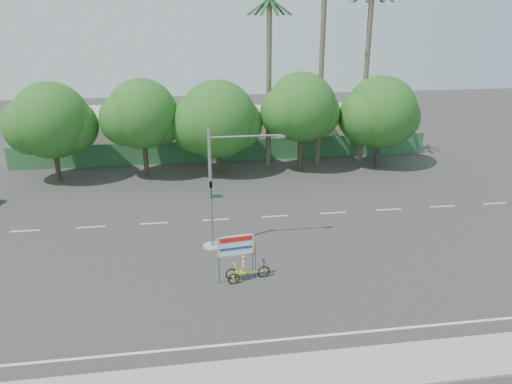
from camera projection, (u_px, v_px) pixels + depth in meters
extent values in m
plane|color=#33302D|center=(266.00, 278.00, 25.78)|extent=(120.00, 120.00, 0.00)
cube|color=gray|center=(300.00, 375.00, 18.79)|extent=(50.00, 2.40, 0.12)
cube|color=#336B3D|center=(227.00, 151.00, 45.42)|extent=(38.00, 0.08, 2.00)
cube|color=beige|center=(118.00, 133.00, 47.86)|extent=(12.00, 8.00, 4.00)
cube|color=beige|center=(301.00, 128.00, 50.45)|extent=(14.00, 8.00, 3.60)
cylinder|color=#473828|center=(57.00, 160.00, 39.95)|extent=(0.40, 0.40, 3.52)
sphere|color=#1B5017|center=(51.00, 120.00, 38.86)|extent=(6.00, 6.00, 6.00)
sphere|color=#1B5017|center=(71.00, 126.00, 39.51)|extent=(4.32, 4.32, 4.32)
sphere|color=#1B5017|center=(33.00, 126.00, 38.54)|extent=(4.56, 4.56, 4.56)
cylinder|color=#473828|center=(145.00, 155.00, 40.89)|extent=(0.40, 0.40, 3.74)
sphere|color=#1B5017|center=(142.00, 114.00, 39.73)|extent=(5.60, 5.60, 5.60)
sphere|color=#1B5017|center=(159.00, 120.00, 40.39)|extent=(4.03, 4.03, 4.03)
sphere|color=#1B5017|center=(126.00, 119.00, 39.44)|extent=(4.26, 4.26, 4.26)
cylinder|color=#473828|center=(219.00, 155.00, 41.81)|extent=(0.40, 0.40, 3.30)
sphere|color=#1B5017|center=(218.00, 119.00, 40.78)|extent=(6.40, 6.40, 6.40)
sphere|color=#1B5017|center=(235.00, 124.00, 41.44)|extent=(4.61, 4.61, 4.61)
sphere|color=#1B5017|center=(200.00, 124.00, 40.45)|extent=(4.86, 4.86, 4.86)
cylinder|color=#473828|center=(300.00, 148.00, 42.69)|extent=(0.40, 0.40, 3.87)
sphere|color=#1B5017|center=(301.00, 107.00, 41.49)|extent=(5.80, 5.80, 5.80)
sphere|color=#1B5017|center=(315.00, 113.00, 42.16)|extent=(4.18, 4.18, 4.18)
sphere|color=#1B5017|center=(286.00, 112.00, 41.19)|extent=(4.41, 4.41, 4.41)
cylinder|color=#473828|center=(378.00, 147.00, 43.74)|extent=(0.40, 0.40, 3.43)
sphere|color=#1B5017|center=(381.00, 112.00, 42.68)|extent=(6.20, 6.20, 6.20)
sphere|color=#1B5017|center=(394.00, 117.00, 43.34)|extent=(4.46, 4.46, 4.46)
sphere|color=#1B5017|center=(366.00, 117.00, 42.36)|extent=(4.71, 4.71, 4.71)
cylinder|color=#70604C|center=(321.00, 67.00, 42.12)|extent=(0.44, 0.44, 17.00)
cylinder|color=#70604C|center=(366.00, 79.00, 43.02)|extent=(0.44, 0.44, 15.00)
cylinder|color=#70604C|center=(269.00, 86.00, 42.00)|extent=(0.44, 0.44, 14.00)
cube|color=#1C4C21|center=(281.00, 6.00, 39.97)|extent=(1.91, 0.28, 1.36)
cube|color=#1C4C21|center=(277.00, 6.00, 40.50)|extent=(1.65, 1.44, 1.36)
cube|color=#1C4C21|center=(269.00, 6.00, 40.73)|extent=(0.61, 1.93, 1.36)
cube|color=#1C4C21|center=(262.00, 6.00, 40.53)|extent=(1.20, 1.80, 1.36)
cube|color=#1C4C21|center=(258.00, 6.00, 40.02)|extent=(1.89, 0.92, 1.36)
cube|color=#1C4C21|center=(259.00, 6.00, 39.42)|extent=(1.89, 0.92, 1.36)
cube|color=#1C4C21|center=(265.00, 6.00, 39.02)|extent=(1.20, 1.80, 1.36)
cube|color=#1C4C21|center=(274.00, 6.00, 39.00)|extent=(0.61, 1.93, 1.36)
cube|color=#1C4C21|center=(280.00, 6.00, 39.38)|extent=(1.65, 1.44, 1.36)
cylinder|color=gray|center=(213.00, 246.00, 29.13)|extent=(1.10, 1.10, 0.10)
cylinder|color=gray|center=(211.00, 191.00, 27.95)|extent=(0.18, 0.18, 7.00)
cylinder|color=gray|center=(246.00, 136.00, 27.19)|extent=(4.00, 0.10, 0.10)
cube|color=gray|center=(280.00, 137.00, 27.49)|extent=(0.55, 0.20, 0.12)
imported|color=black|center=(211.00, 190.00, 27.71)|extent=(0.16, 0.20, 1.00)
cube|color=#14662D|center=(217.00, 196.00, 28.12)|extent=(0.70, 0.04, 0.18)
torus|color=black|center=(264.00, 272.00, 25.76)|extent=(0.66, 0.16, 0.66)
torus|color=black|center=(231.00, 274.00, 25.60)|extent=(0.62, 0.15, 0.62)
torus|color=black|center=(234.00, 279.00, 25.11)|extent=(0.62, 0.15, 0.62)
cube|color=#D2D112|center=(248.00, 273.00, 25.54)|extent=(1.65, 0.26, 0.06)
cube|color=#D2D112|center=(233.00, 276.00, 25.35)|extent=(0.13, 0.59, 0.05)
cube|color=#D2D112|center=(241.00, 272.00, 25.39)|extent=(0.53, 0.47, 0.06)
cube|color=#D2D112|center=(236.00, 268.00, 25.23)|extent=(0.27, 0.43, 0.53)
cylinder|color=black|center=(264.00, 265.00, 25.63)|extent=(0.03, 0.03, 0.53)
cube|color=black|center=(264.00, 261.00, 25.54)|extent=(0.09, 0.44, 0.04)
imported|color=#CCB284|center=(244.00, 265.00, 25.30)|extent=(0.30, 0.41, 1.05)
cylinder|color=#1749B3|center=(219.00, 260.00, 24.82)|extent=(0.06, 0.06, 2.63)
cylinder|color=#1749B3|center=(253.00, 256.00, 25.27)|extent=(0.06, 0.06, 2.63)
cube|color=white|center=(236.00, 245.00, 24.81)|extent=(1.84, 0.28, 1.07)
cube|color=red|center=(236.00, 240.00, 24.67)|extent=(1.64, 0.22, 0.25)
cube|color=#1749B3|center=(236.00, 248.00, 24.83)|extent=(1.64, 0.22, 0.14)
cylinder|color=black|center=(256.00, 260.00, 25.40)|extent=(0.02, 0.02, 2.04)
cube|color=red|center=(249.00, 250.00, 25.10)|extent=(0.86, 0.13, 0.64)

